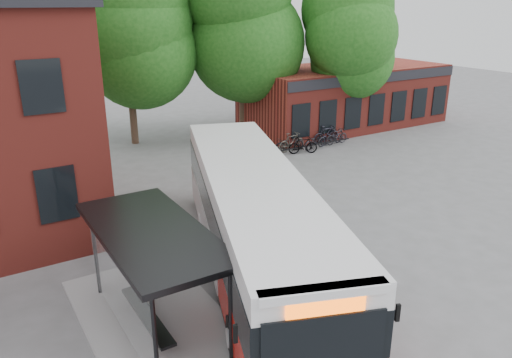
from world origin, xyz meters
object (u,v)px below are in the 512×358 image
bicycle_4 (315,141)px  bicycle_7 (337,136)px  bicycle_0 (274,147)px  bicycle_6 (331,137)px  bicycle_1 (292,142)px  bicycle_2 (289,143)px  bicycle_3 (303,145)px  bicycle_5 (326,134)px  city_bus (253,225)px  bus_shelter (155,280)px

bicycle_4 → bicycle_7: 1.82m
bicycle_0 → bicycle_6: size_ratio=0.90×
bicycle_1 → bicycle_2: (-0.13, 0.05, -0.07)m
bicycle_3 → bicycle_7: bearing=-58.3°
bicycle_2 → bicycle_3: 0.85m
bicycle_3 → bicycle_4: 1.20m
bicycle_2 → bicycle_3: (0.41, -0.74, 0.02)m
bicycle_1 → bicycle_5: (2.80, 0.31, 0.00)m
bicycle_3 → bicycle_5: 2.70m
bicycle_4 → bicycle_5: bicycle_5 is taller
bicycle_4 → bicycle_7: bicycle_7 is taller
city_bus → bicycle_4: bearing=64.3°
bicycle_2 → bicycle_7: bearing=-89.0°
bus_shelter → bicycle_2: bus_shelter is taller
bicycle_6 → bicycle_7: (0.32, -0.16, 0.03)m
bicycle_4 → bicycle_7: bearing=-97.2°
bicycle_3 → bicycle_6: 2.73m
bicycle_1 → bicycle_5: bicycle_5 is taller
bus_shelter → bicycle_0: bus_shelter is taller
bus_shelter → city_bus: 3.80m
bicycle_4 → bicycle_5: bearing=-77.9°
bicycle_2 → bicycle_6: 3.05m
bus_shelter → city_bus: size_ratio=0.53×
bicycle_6 → bicycle_7: bearing=-120.5°
bicycle_1 → bicycle_5: 2.81m
bicycle_0 → city_bus: bearing=146.9°
bicycle_1 → bicycle_7: 3.25m
bus_shelter → bicycle_2: bearing=43.0°
bicycle_2 → city_bus: bearing=144.3°
bicycle_6 → bus_shelter: bearing=122.9°
bicycle_5 → bicycle_7: size_ratio=1.15×
bicycle_3 → bicycle_7: (2.96, 0.55, -0.02)m
bicycle_1 → bicycle_7: size_ratio=1.15×
bus_shelter → bicycle_1: bus_shelter is taller
bicycle_2 → bicycle_6: bicycle_2 is taller
bus_shelter → bicycle_4: bearing=38.7°
bus_shelter → bicycle_4: size_ratio=3.84×
bicycle_3 → bicycle_1: bearing=43.7°
city_bus → bus_shelter: bearing=-142.9°
bicycle_3 → bicycle_6: bearing=-53.8°
bicycle_5 → bicycle_6: bearing=-155.6°
bicycle_3 → bicycle_7: 3.01m
bicycle_1 → bicycle_2: bearing=64.8°
bicycle_0 → bicycle_3: bicycle_3 is taller
city_bus → bicycle_0: city_bus is taller
bicycle_1 → bicycle_4: 1.47m
bicycle_4 → bus_shelter: bearing=115.6°
bicycle_4 → bicycle_5: 1.51m
city_bus → bicycle_5: 15.93m
city_bus → bicycle_6: (11.85, 10.44, -1.23)m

